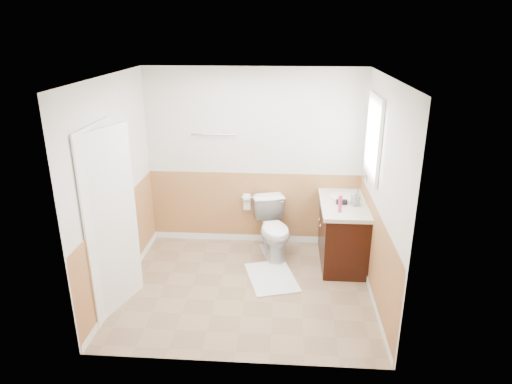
# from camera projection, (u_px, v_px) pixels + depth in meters

# --- Properties ---
(floor) EXTENTS (3.00, 3.00, 0.00)m
(floor) POSITION_uv_depth(u_px,v_px,m) (246.00, 287.00, 5.50)
(floor) COLOR #8C7051
(floor) RESTS_ON ground
(ceiling) EXTENTS (3.00, 3.00, 0.00)m
(ceiling) POSITION_uv_depth(u_px,v_px,m) (245.00, 77.00, 4.64)
(ceiling) COLOR white
(ceiling) RESTS_ON floor
(wall_back) EXTENTS (3.00, 0.00, 3.00)m
(wall_back) POSITION_uv_depth(u_px,v_px,m) (254.00, 159.00, 6.28)
(wall_back) COLOR silver
(wall_back) RESTS_ON floor
(wall_front) EXTENTS (3.00, 0.00, 3.00)m
(wall_front) POSITION_uv_depth(u_px,v_px,m) (231.00, 243.00, 3.85)
(wall_front) COLOR silver
(wall_front) RESTS_ON floor
(wall_left) EXTENTS (0.00, 3.00, 3.00)m
(wall_left) POSITION_uv_depth(u_px,v_px,m) (115.00, 188.00, 5.17)
(wall_left) COLOR silver
(wall_left) RESTS_ON floor
(wall_right) EXTENTS (0.00, 3.00, 3.00)m
(wall_right) POSITION_uv_depth(u_px,v_px,m) (381.00, 194.00, 4.97)
(wall_right) COLOR silver
(wall_right) RESTS_ON floor
(wainscot_back) EXTENTS (3.00, 0.00, 3.00)m
(wainscot_back) POSITION_uv_depth(u_px,v_px,m) (254.00, 209.00, 6.53)
(wainscot_back) COLOR #BC7A4B
(wainscot_back) RESTS_ON floor
(wainscot_front) EXTENTS (3.00, 0.00, 3.00)m
(wainscot_front) POSITION_uv_depth(u_px,v_px,m) (233.00, 317.00, 4.12)
(wainscot_front) COLOR #BC7A4B
(wainscot_front) RESTS_ON floor
(wainscot_left) EXTENTS (0.00, 2.60, 2.60)m
(wainscot_left) POSITION_uv_depth(u_px,v_px,m) (123.00, 247.00, 5.43)
(wainscot_left) COLOR #BC7A4B
(wainscot_left) RESTS_ON floor
(wainscot_right) EXTENTS (0.00, 2.60, 2.60)m
(wainscot_right) POSITION_uv_depth(u_px,v_px,m) (374.00, 255.00, 5.23)
(wainscot_right) COLOR #BC7A4B
(wainscot_right) RESTS_ON floor
(toilet) EXTENTS (0.63, 0.85, 0.78)m
(toilet) POSITION_uv_depth(u_px,v_px,m) (274.00, 229.00, 6.16)
(toilet) COLOR white
(toilet) RESTS_ON floor
(bath_mat) EXTENTS (0.75, 0.92, 0.02)m
(bath_mat) POSITION_uv_depth(u_px,v_px,m) (272.00, 277.00, 5.70)
(bath_mat) COLOR silver
(bath_mat) RESTS_ON floor
(vanity_cabinet) EXTENTS (0.55, 1.10, 0.80)m
(vanity_cabinet) POSITION_uv_depth(u_px,v_px,m) (342.00, 234.00, 6.00)
(vanity_cabinet) COLOR black
(vanity_cabinet) RESTS_ON floor
(vanity_knob_left) EXTENTS (0.03, 0.03, 0.03)m
(vanity_knob_left) POSITION_uv_depth(u_px,v_px,m) (321.00, 226.00, 5.88)
(vanity_knob_left) COLOR white
(vanity_knob_left) RESTS_ON vanity_cabinet
(vanity_knob_right) EXTENTS (0.03, 0.03, 0.03)m
(vanity_knob_right) POSITION_uv_depth(u_px,v_px,m) (320.00, 220.00, 6.06)
(vanity_knob_right) COLOR #B6B6BD
(vanity_knob_right) RESTS_ON vanity_cabinet
(countertop) EXTENTS (0.60, 1.15, 0.05)m
(countertop) POSITION_uv_depth(u_px,v_px,m) (344.00, 204.00, 5.85)
(countertop) COLOR beige
(countertop) RESTS_ON vanity_cabinet
(sink_basin) EXTENTS (0.36, 0.36, 0.02)m
(sink_basin) POSITION_uv_depth(u_px,v_px,m) (343.00, 197.00, 5.98)
(sink_basin) COLOR silver
(sink_basin) RESTS_ON countertop
(faucet) EXTENTS (0.02, 0.02, 0.14)m
(faucet) POSITION_uv_depth(u_px,v_px,m) (358.00, 193.00, 5.95)
(faucet) COLOR silver
(faucet) RESTS_ON countertop
(lotion_bottle) EXTENTS (0.05, 0.05, 0.22)m
(lotion_bottle) POSITION_uv_depth(u_px,v_px,m) (340.00, 204.00, 5.49)
(lotion_bottle) COLOR #DC3965
(lotion_bottle) RESTS_ON countertop
(soap_dispenser) EXTENTS (0.11, 0.12, 0.20)m
(soap_dispenser) POSITION_uv_depth(u_px,v_px,m) (356.00, 198.00, 5.70)
(soap_dispenser) COLOR gray
(soap_dispenser) RESTS_ON countertop
(hair_dryer_body) EXTENTS (0.14, 0.07, 0.07)m
(hair_dryer_body) POSITION_uv_depth(u_px,v_px,m) (342.00, 202.00, 5.76)
(hair_dryer_body) COLOR black
(hair_dryer_body) RESTS_ON countertop
(hair_dryer_handle) EXTENTS (0.03, 0.03, 0.07)m
(hair_dryer_handle) POSITION_uv_depth(u_px,v_px,m) (339.00, 205.00, 5.75)
(hair_dryer_handle) COLOR black
(hair_dryer_handle) RESTS_ON countertop
(mirror_panel) EXTENTS (0.02, 0.35, 0.90)m
(mirror_panel) POSITION_uv_depth(u_px,v_px,m) (366.00, 143.00, 5.90)
(mirror_panel) COLOR silver
(mirror_panel) RESTS_ON wall_right
(window_frame) EXTENTS (0.04, 0.80, 1.00)m
(window_frame) POSITION_uv_depth(u_px,v_px,m) (373.00, 137.00, 5.35)
(window_frame) COLOR white
(window_frame) RESTS_ON wall_right
(window_glass) EXTENTS (0.01, 0.70, 0.90)m
(window_glass) POSITION_uv_depth(u_px,v_px,m) (375.00, 137.00, 5.35)
(window_glass) COLOR white
(window_glass) RESTS_ON wall_right
(door) EXTENTS (0.29, 0.78, 2.04)m
(door) POSITION_uv_depth(u_px,v_px,m) (111.00, 223.00, 4.82)
(door) COLOR white
(door) RESTS_ON wall_left
(door_frame) EXTENTS (0.02, 0.92, 2.10)m
(door_frame) POSITION_uv_depth(u_px,v_px,m) (104.00, 222.00, 4.82)
(door_frame) COLOR white
(door_frame) RESTS_ON wall_left
(door_knob) EXTENTS (0.06, 0.06, 0.06)m
(door_knob) POSITION_uv_depth(u_px,v_px,m) (128.00, 217.00, 5.15)
(door_knob) COLOR silver
(door_knob) RESTS_ON door
(towel_bar) EXTENTS (0.62, 0.02, 0.02)m
(towel_bar) POSITION_uv_depth(u_px,v_px,m) (214.00, 135.00, 6.15)
(towel_bar) COLOR silver
(towel_bar) RESTS_ON wall_back
(tp_holder_bar) EXTENTS (0.14, 0.02, 0.02)m
(tp_holder_bar) POSITION_uv_depth(u_px,v_px,m) (247.00, 198.00, 6.41)
(tp_holder_bar) COLOR silver
(tp_holder_bar) RESTS_ON wall_back
(tp_roll) EXTENTS (0.10, 0.11, 0.11)m
(tp_roll) POSITION_uv_depth(u_px,v_px,m) (247.00, 198.00, 6.41)
(tp_roll) COLOR white
(tp_roll) RESTS_ON tp_holder_bar
(tp_sheet) EXTENTS (0.10, 0.01, 0.16)m
(tp_sheet) POSITION_uv_depth(u_px,v_px,m) (247.00, 205.00, 6.45)
(tp_sheet) COLOR white
(tp_sheet) RESTS_ON tp_roll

